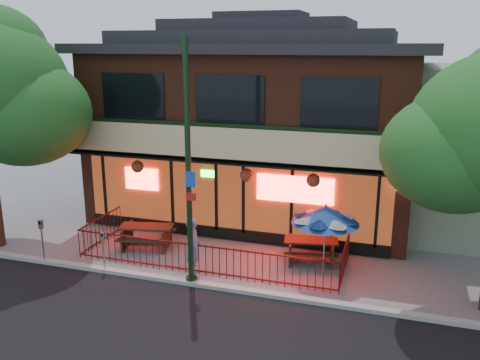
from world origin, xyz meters
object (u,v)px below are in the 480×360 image
object	(u,v)px
picnic_table_left	(147,233)
patio_umbrella	(325,215)
parking_meter_near	(103,245)
picnic_table_right	(311,247)
pedestrian	(193,247)
street_light	(189,179)
parking_meter_far	(42,234)

from	to	relation	value
picnic_table_left	patio_umbrella	distance (m)	6.32
parking_meter_near	picnic_table_right	bearing A→B (deg)	24.34
picnic_table_left	pedestrian	world-z (taller)	pedestrian
patio_umbrella	street_light	bearing A→B (deg)	-155.38
picnic_table_left	patio_umbrella	bearing A→B (deg)	-4.18
picnic_table_right	pedestrian	xyz separation A→B (m)	(-3.18, -2.12, 0.45)
parking_meter_near	parking_meter_far	distance (m)	2.20
street_light	pedestrian	xyz separation A→B (m)	(-0.13, 0.50, -2.22)
street_light	pedestrian	size ratio (longest dim) A/B	3.78
picnic_table_right	patio_umbrella	distance (m)	1.84
patio_umbrella	parking_meter_near	distance (m)	6.76
picnic_table_left	parking_meter_near	bearing A→B (deg)	-98.55
parking_meter_near	street_light	bearing A→B (deg)	0.95
patio_umbrella	parking_meter_near	bearing A→B (deg)	-165.28
parking_meter_far	pedestrian	bearing A→B (deg)	6.71
parking_meter_far	street_light	bearing A→B (deg)	0.88
pedestrian	parking_meter_far	size ratio (longest dim) A/B	1.28
picnic_table_right	patio_umbrella	bearing A→B (deg)	-60.79
pedestrian	parking_meter_near	distance (m)	2.79
picnic_table_right	street_light	bearing A→B (deg)	-139.28
picnic_table_left	parking_meter_near	world-z (taller)	parking_meter_near
parking_meter_near	picnic_table_left	bearing A→B (deg)	81.45
street_light	picnic_table_left	world-z (taller)	street_light
street_light	patio_umbrella	size ratio (longest dim) A/B	3.07
picnic_table_right	parking_meter_far	distance (m)	8.56
street_light	patio_umbrella	world-z (taller)	street_light
patio_umbrella	parking_meter_far	bearing A→B (deg)	-168.72
street_light	pedestrian	distance (m)	2.28
street_light	patio_umbrella	distance (m)	4.14
picnic_table_right	pedestrian	world-z (taller)	pedestrian
picnic_table_left	pedestrian	distance (m)	2.92
parking_meter_near	patio_umbrella	bearing A→B (deg)	14.72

